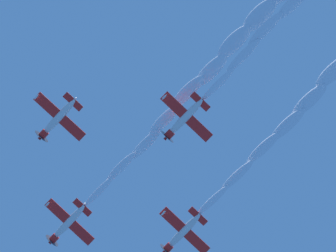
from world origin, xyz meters
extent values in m
ellipsoid|color=silver|center=(-2.37, -3.25, 90.71)|extent=(5.37, 5.39, 1.90)
cylinder|color=red|center=(-4.45, -5.35, 90.34)|extent=(1.51, 1.35, 1.25)
cone|color=red|center=(-4.89, -5.80, 90.26)|extent=(0.90, 0.83, 0.63)
cylinder|color=#3F3F47|center=(-4.79, -5.69, 90.28)|extent=(2.02, 1.60, 2.52)
cube|color=red|center=(-2.24, -3.08, 90.58)|extent=(6.76, 6.72, 1.40)
ellipsoid|color=silver|center=(0.65, -5.85, 90.05)|extent=(0.81, 0.80, 0.37)
ellipsoid|color=silver|center=(-5.12, -0.32, 91.11)|extent=(0.81, 0.80, 0.37)
cube|color=red|center=(-0.39, -1.26, 91.12)|extent=(2.69, 2.68, 0.60)
cube|color=silver|center=(-0.34, -1.30, 91.61)|extent=(1.02, 0.86, 1.21)
ellipsoid|color=#1E232D|center=(-2.57, -3.53, 91.07)|extent=(1.61, 1.53, 0.89)
ellipsoid|color=silver|center=(12.59, -3.43, 90.90)|extent=(5.38, 5.37, 1.64)
cylinder|color=red|center=(10.51, -5.53, 90.63)|extent=(1.47, 1.35, 1.19)
cone|color=red|center=(10.06, -5.98, 90.58)|extent=(0.88, 0.83, 0.59)
cylinder|color=#3F3F47|center=(10.17, -5.88, 90.59)|extent=(1.90, 1.60, 2.44)
cube|color=red|center=(12.73, -3.27, 90.76)|extent=(6.79, 6.74, 1.00)
ellipsoid|color=silver|center=(15.61, -6.07, 90.40)|extent=(0.81, 0.79, 0.33)
ellipsoid|color=silver|center=(9.86, -0.47, 91.12)|extent=(0.81, 0.79, 0.33)
cube|color=red|center=(14.59, -1.42, 91.21)|extent=(2.70, 2.69, 0.44)
cube|color=silver|center=(14.63, -1.44, 91.70)|extent=(0.97, 0.85, 1.18)
ellipsoid|color=#1E232D|center=(12.39, -3.69, 91.28)|extent=(1.59, 1.53, 0.82)
ellipsoid|color=silver|center=(-3.22, 12.56, 88.18)|extent=(5.38, 5.39, 1.81)
cylinder|color=red|center=(-5.30, 10.46, 87.84)|extent=(1.50, 1.36, 1.24)
cone|color=red|center=(-5.75, 10.01, 87.77)|extent=(0.90, 0.84, 0.62)
cylinder|color=#3F3F47|center=(-5.64, 10.11, 87.79)|extent=(1.99, 1.62, 2.52)
cube|color=red|center=(-3.09, 12.72, 88.04)|extent=(6.76, 6.72, 1.36)
ellipsoid|color=silver|center=(-0.21, 9.95, 87.52)|extent=(0.81, 0.80, 0.36)
ellipsoid|color=silver|center=(-5.97, 15.49, 88.56)|extent=(0.81, 0.80, 0.36)
cube|color=red|center=(-1.23, 14.56, 88.54)|extent=(2.69, 2.68, 0.58)
cube|color=silver|center=(-1.18, 14.52, 89.03)|extent=(1.01, 0.87, 1.20)
ellipsoid|color=#1E232D|center=(-3.42, 12.28, 88.54)|extent=(1.60, 1.54, 0.87)
ellipsoid|color=silver|center=(12.36, 13.35, 89.15)|extent=(5.39, 5.42, 1.49)
cylinder|color=red|center=(10.27, 11.24, 88.97)|extent=(1.47, 1.39, 1.20)
cone|color=red|center=(9.83, 10.79, 88.93)|extent=(0.89, 0.85, 0.58)
cylinder|color=#3F3F47|center=(9.93, 10.89, 88.94)|extent=(1.91, 1.70, 2.53)
cube|color=red|center=(12.49, 13.51, 89.00)|extent=(6.77, 6.73, 1.30)
ellipsoid|color=silver|center=(15.35, 10.72, 88.47)|extent=(0.81, 0.81, 0.32)
ellipsoid|color=silver|center=(9.63, 16.29, 89.53)|extent=(0.81, 0.81, 0.32)
cube|color=red|center=(14.36, 15.36, 89.37)|extent=(2.70, 2.68, 0.54)
cube|color=silver|center=(14.43, 15.33, 89.86)|extent=(0.98, 0.90, 1.15)
ellipsoid|color=#1E232D|center=(12.18, 13.08, 89.53)|extent=(1.59, 1.56, 0.80)
ellipsoid|color=white|center=(1.86, 1.18, 91.16)|extent=(4.92, 4.95, 1.50)
ellipsoid|color=white|center=(5.03, 4.31, 91.71)|extent=(5.08, 5.11, 1.71)
ellipsoid|color=white|center=(8.04, 7.81, 92.07)|extent=(5.24, 5.27, 1.91)
ellipsoid|color=white|center=(11.26, 10.55, 92.50)|extent=(5.40, 5.43, 2.12)
ellipsoid|color=white|center=(14.96, 13.83, 92.82)|extent=(5.57, 5.59, 2.33)
ellipsoid|color=white|center=(17.59, 17.07, 93.56)|extent=(5.73, 5.76, 2.54)
ellipsoid|color=white|center=(21.28, 20.25, 93.63)|extent=(5.89, 5.92, 2.75)
ellipsoid|color=white|center=(24.60, 23.69, 94.07)|extent=(6.05, 6.08, 2.95)
ellipsoid|color=white|center=(0.85, 16.60, 88.76)|extent=(4.92, 4.95, 1.50)
ellipsoid|color=white|center=(4.08, 19.94, 89.10)|extent=(5.08, 5.11, 1.71)
ellipsoid|color=white|center=(7.65, 23.54, 89.69)|extent=(5.24, 5.27, 1.91)
ellipsoid|color=white|center=(10.69, 26.80, 89.88)|extent=(5.40, 5.43, 2.12)
ellipsoid|color=white|center=(13.67, 29.71, 90.52)|extent=(5.57, 5.59, 2.33)
ellipsoid|color=white|center=(17.35, 32.89, 90.91)|extent=(5.73, 5.76, 2.54)
ellipsoid|color=white|center=(16.50, 17.77, 89.80)|extent=(4.92, 4.95, 1.50)
ellipsoid|color=white|center=(20.03, 21.08, 90.14)|extent=(5.08, 5.11, 1.71)
ellipsoid|color=white|center=(23.23, 23.95, 90.59)|extent=(5.24, 5.27, 1.91)
ellipsoid|color=white|center=(26.52, 27.71, 90.88)|extent=(5.40, 5.43, 2.12)
camera|label=1|loc=(35.10, 12.00, 1.66)|focal=74.36mm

